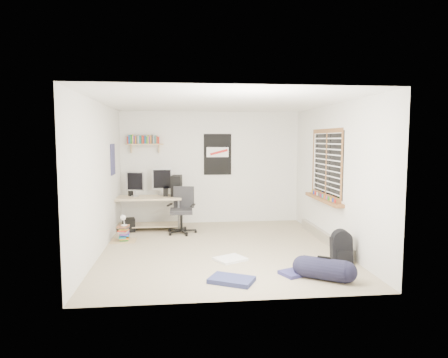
{
  "coord_description": "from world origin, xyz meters",
  "views": [
    {
      "loc": [
        -0.67,
        -6.71,
        1.89
      ],
      "look_at": [
        0.11,
        0.47,
        1.17
      ],
      "focal_mm": 32.0,
      "sensor_mm": 36.0,
      "label": 1
    }
  ],
  "objects": [
    {
      "name": "wall_shelf",
      "position": [
        -1.45,
        2.14,
        1.78
      ],
      "size": [
        0.8,
        0.22,
        0.24
      ],
      "primitive_type": "cube",
      "color": "tan",
      "rests_on": "back_wall"
    },
    {
      "name": "book_stack",
      "position": [
        -1.75,
        0.71,
        0.15
      ],
      "size": [
        0.44,
        0.38,
        0.27
      ],
      "primitive_type": "cube",
      "rotation": [
        0.0,
        0.0,
        -0.16
      ],
      "color": "brown",
      "rests_on": "floor"
    },
    {
      "name": "subwoofer",
      "position": [
        -1.75,
        1.49,
        0.14
      ],
      "size": [
        0.29,
        0.29,
        0.27
      ],
      "primitive_type": "cube",
      "rotation": [
        0.0,
        0.0,
        0.22
      ],
      "color": "black",
      "rests_on": "floor"
    },
    {
      "name": "window",
      "position": [
        1.95,
        0.3,
        1.45
      ],
      "size": [
        0.1,
        1.5,
        1.26
      ],
      "primitive_type": "cube",
      "color": "brown",
      "rests_on": "right_wall"
    },
    {
      "name": "jeans_b",
      "position": [
        0.91,
        -1.42,
        0.03
      ],
      "size": [
        0.49,
        0.44,
        0.05
      ],
      "primitive_type": "cube",
      "rotation": [
        0.0,
        0.0,
        0.42
      ],
      "color": "navy",
      "rests_on": "floor"
    },
    {
      "name": "floor",
      "position": [
        0.0,
        0.0,
        -0.01
      ],
      "size": [
        4.0,
        4.5,
        0.01
      ],
      "primitive_type": "cube",
      "color": "gray",
      "rests_on": "ground"
    },
    {
      "name": "pc_tower",
      "position": [
        -0.77,
        1.75,
        0.89
      ],
      "size": [
        0.25,
        0.46,
        0.46
      ],
      "primitive_type": "cube",
      "rotation": [
        0.0,
        0.0,
        -0.09
      ],
      "color": "black",
      "rests_on": "desk"
    },
    {
      "name": "right_wall",
      "position": [
        2.0,
        0.0,
        1.25
      ],
      "size": [
        0.01,
        4.5,
        2.5
      ],
      "primitive_type": "cube",
      "color": "silver",
      "rests_on": "ground"
    },
    {
      "name": "tshirt",
      "position": [
        0.08,
        -0.67,
        0.02
      ],
      "size": [
        0.57,
        0.54,
        0.04
      ],
      "primitive_type": "cube",
      "rotation": [
        0.0,
        0.0,
        0.49
      ],
      "color": "white",
      "rests_on": "floor"
    },
    {
      "name": "jeans_a",
      "position": [
        -0.02,
        -1.62,
        0.03
      ],
      "size": [
        0.67,
        0.59,
        0.06
      ],
      "primitive_type": "cube",
      "rotation": [
        0.0,
        0.0,
        -0.48
      ],
      "color": "navy",
      "rests_on": "floor"
    },
    {
      "name": "desk_lamp",
      "position": [
        -1.73,
        0.69,
        0.38
      ],
      "size": [
        0.14,
        0.2,
        0.19
      ],
      "primitive_type": "cube",
      "rotation": [
        0.0,
        0.0,
        0.12
      ],
      "color": "white",
      "rests_on": "book_stack"
    },
    {
      "name": "office_chair",
      "position": [
        -0.68,
        1.24,
        0.49
      ],
      "size": [
        0.75,
        0.75,
        0.94
      ],
      "primitive_type": "cube",
      "rotation": [
        0.0,
        0.0,
        -0.27
      ],
      "color": "#242427",
      "rests_on": "floor"
    },
    {
      "name": "ceiling",
      "position": [
        0.0,
        0.0,
        2.5
      ],
      "size": [
        4.0,
        4.5,
        0.01
      ],
      "primitive_type": "cube",
      "color": "white",
      "rests_on": "ground"
    },
    {
      "name": "poster_left_wall",
      "position": [
        -1.99,
        1.2,
        1.5
      ],
      "size": [
        0.02,
        0.42,
        0.6
      ],
      "primitive_type": "cube",
      "color": "navy",
      "rests_on": "left_wall"
    },
    {
      "name": "speaker_right",
      "position": [
        -1.0,
        1.66,
        0.76
      ],
      "size": [
        0.1,
        0.1,
        0.2
      ],
      "primitive_type": "cube",
      "rotation": [
        0.0,
        0.0,
        -0.01
      ],
      "color": "black",
      "rests_on": "desk"
    },
    {
      "name": "baseboard_heater",
      "position": [
        1.96,
        0.3,
        0.09
      ],
      "size": [
        0.08,
        2.5,
        0.18
      ],
      "primitive_type": "cube",
      "color": "#B7B2A8",
      "rests_on": "floor"
    },
    {
      "name": "duffel_bag",
      "position": [
        1.23,
        -1.66,
        0.14
      ],
      "size": [
        0.41,
        0.41,
        0.58
      ],
      "primitive_type": "cylinder",
      "rotation": [
        0.0,
        0.0,
        -0.57
      ],
      "color": "black",
      "rests_on": "floor"
    },
    {
      "name": "monitor_left",
      "position": [
        -1.64,
        1.71,
        0.86
      ],
      "size": [
        0.38,
        0.19,
        0.4
      ],
      "primitive_type": "cube",
      "rotation": [
        0.0,
        0.0,
        -0.28
      ],
      "color": "#B0AFB5",
      "rests_on": "desk"
    },
    {
      "name": "back_wall",
      "position": [
        0.0,
        2.25,
        1.25
      ],
      "size": [
        4.0,
        0.01,
        2.5
      ],
      "primitive_type": "cube",
      "color": "silver",
      "rests_on": "ground"
    },
    {
      "name": "keyboard",
      "position": [
        -1.34,
        1.88,
        0.67
      ],
      "size": [
        0.45,
        0.25,
        0.02
      ],
      "primitive_type": "cube",
      "rotation": [
        0.0,
        0.0,
        -0.25
      ],
      "color": "black",
      "rests_on": "desk"
    },
    {
      "name": "left_wall",
      "position": [
        -2.0,
        0.0,
        1.25
      ],
      "size": [
        0.01,
        4.5,
        2.5
      ],
      "primitive_type": "cube",
      "color": "silver",
      "rests_on": "ground"
    },
    {
      "name": "backpack",
      "position": [
        1.75,
        -0.99,
        0.2
      ],
      "size": [
        0.33,
        0.28,
        0.41
      ],
      "primitive_type": "cube",
      "rotation": [
        0.0,
        0.0,
        -0.11
      ],
      "color": "black",
      "rests_on": "floor"
    },
    {
      "name": "poster_back_wall",
      "position": [
        0.15,
        2.23,
        1.55
      ],
      "size": [
        0.62,
        0.03,
        0.92
      ],
      "primitive_type": "cube",
      "color": "black",
      "rests_on": "back_wall"
    },
    {
      "name": "desk",
      "position": [
        -1.39,
        1.64,
        0.36
      ],
      "size": [
        1.55,
        0.9,
        0.66
      ],
      "primitive_type": "cube",
      "rotation": [
        0.0,
        0.0,
        0.19
      ],
      "color": "beige",
      "rests_on": "floor"
    },
    {
      "name": "speaker_left",
      "position": [
        -1.74,
        1.81,
        0.75
      ],
      "size": [
        0.12,
        0.12,
        0.18
      ],
      "primitive_type": "cube",
      "rotation": [
        0.0,
        0.0,
        0.38
      ],
      "color": "black",
      "rests_on": "desk"
    },
    {
      "name": "monitor_right",
      "position": [
        -1.08,
        1.89,
        0.89
      ],
      "size": [
        0.41,
        0.11,
        0.45
      ],
      "primitive_type": "cube",
      "rotation": [
        0.0,
        0.0,
        -0.03
      ],
      "color": "#B3B2B8",
      "rests_on": "desk"
    }
  ]
}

